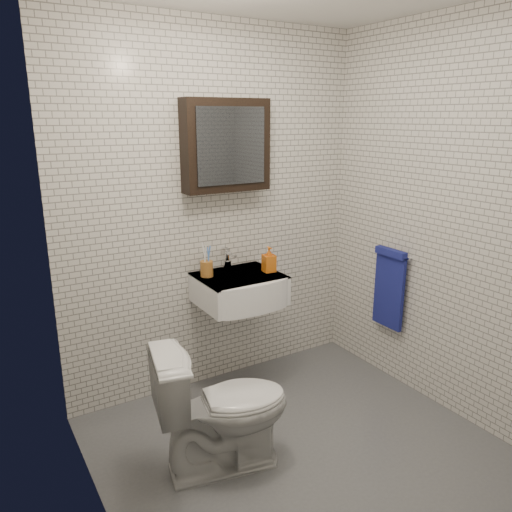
{
  "coord_description": "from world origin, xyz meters",
  "views": [
    {
      "loc": [
        -1.52,
        -2.03,
        1.89
      ],
      "look_at": [
        -0.01,
        0.45,
        1.07
      ],
      "focal_mm": 35.0,
      "sensor_mm": 36.0,
      "label": 1
    }
  ],
  "objects": [
    {
      "name": "towel_rail",
      "position": [
        1.04,
        0.35,
        0.72
      ],
      "size": [
        0.09,
        0.3,
        0.58
      ],
      "color": "silver",
      "rests_on": "room_shell"
    },
    {
      "name": "ground",
      "position": [
        0.0,
        0.0,
        0.01
      ],
      "size": [
        2.2,
        2.0,
        0.01
      ],
      "primitive_type": "cube",
      "color": "#52555A",
      "rests_on": "ground"
    },
    {
      "name": "faucet",
      "position": [
        0.05,
        0.93,
        0.92
      ],
      "size": [
        0.06,
        0.2,
        0.15
      ],
      "color": "silver",
      "rests_on": "washbasin"
    },
    {
      "name": "mirror_cabinet",
      "position": [
        0.05,
        0.93,
        1.7
      ],
      "size": [
        0.6,
        0.15,
        0.6
      ],
      "color": "black",
      "rests_on": "room_shell"
    },
    {
      "name": "toilet",
      "position": [
        -0.44,
        0.09,
        0.37
      ],
      "size": [
        0.79,
        0.55,
        0.74
      ],
      "primitive_type": "imported",
      "rotation": [
        0.0,
        0.0,
        1.36
      ],
      "color": "silver",
      "rests_on": "ground"
    },
    {
      "name": "soap_bottle",
      "position": [
        0.27,
        0.73,
        0.94
      ],
      "size": [
        0.09,
        0.09,
        0.18
      ],
      "primitive_type": "imported",
      "rotation": [
        0.0,
        0.0,
        -0.1
      ],
      "color": "#DE5917",
      "rests_on": "washbasin"
    },
    {
      "name": "toothbrush_cup",
      "position": [
        -0.15,
        0.86,
        0.91
      ],
      "size": [
        0.1,
        0.1,
        0.23
      ],
      "rotation": [
        0.0,
        0.0,
        0.18
      ],
      "color": "#A06528",
      "rests_on": "washbasin"
    },
    {
      "name": "washbasin",
      "position": [
        0.05,
        0.73,
        0.76
      ],
      "size": [
        0.55,
        0.5,
        0.2
      ],
      "color": "white",
      "rests_on": "room_shell"
    },
    {
      "name": "room_shell",
      "position": [
        0.0,
        0.0,
        1.47
      ],
      "size": [
        2.22,
        2.02,
        2.51
      ],
      "color": "silver",
      "rests_on": "ground"
    }
  ]
}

